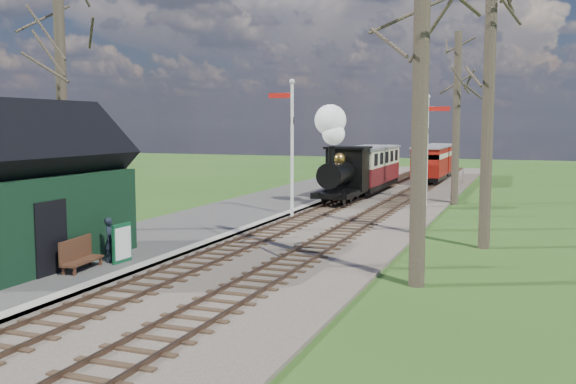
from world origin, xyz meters
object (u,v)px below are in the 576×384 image
Objects in this scene: coach at (368,167)px; station_shed at (32,193)px; red_carriage_b at (440,160)px; bench at (79,255)px; locomotive at (341,162)px; semaphore_near at (291,138)px; semaphore_far at (428,142)px; person at (110,240)px; red_carriage_a at (430,164)px; sign_board at (122,243)px.

station_shed is at bearing -100.37° from coach.
red_carriage_b is 37.13m from bench.
locomotive is at bearing 82.06° from bench.
coach is at bearing 86.17° from semaphore_near.
semaphore_far is 4.55m from locomotive.
person is (-6.65, -17.12, -2.49)m from semaphore_far.
station_shed is 1.26× the size of locomotive.
red_carriage_a reaches higher than person.
locomotive is 16.75m from person.
person is (-0.37, -0.06, 0.08)m from sign_board.
person is at bearing -97.73° from semaphore_near.
station_shed is 3.93× the size of bench.
coach reaches higher than red_carriage_b.
coach is at bearing 128.59° from semaphore_far.
semaphore_near is 1.24× the size of locomotive.
locomotive is at bearing -100.89° from red_carriage_a.
semaphore_far is 1.13× the size of red_carriage_b.
bench is (-6.85, -18.29, -2.73)m from semaphore_far.
semaphore_far is at bearing 64.28° from station_shed.
station_shed is 12.58m from semaphore_near.
red_carriage_a is 1.00× the size of red_carriage_b.
semaphore_near is 1.23× the size of red_carriage_b.
locomotive is 3.81× the size of person.
sign_board reaches higher than bench.
red_carriage_a reaches higher than sign_board.
station_shed is 4.78× the size of person.
locomotive reaches higher than coach.
red_carriage_b is (2.61, 19.07, -0.81)m from locomotive.
station_shed is at bearing 171.01° from bench.
semaphore_far is 13.24m from red_carriage_a.
semaphore_near reaches higher than red_carriage_b.
sign_board is at bearing -96.98° from person.
sign_board is (-4.51, -30.05, -0.70)m from red_carriage_a.
bench is (-5.08, -36.77, -0.86)m from red_carriage_b.
red_carriage_b is at bearing 82.20° from locomotive.
semaphore_far reaches higher than red_carriage_b.
red_carriage_b is at bearing 90.00° from red_carriage_a.
sign_board is at bearing -96.57° from locomotive.
red_carriage_b is 35.84m from sign_board.
semaphore_far is 1.14× the size of locomotive.
semaphore_near reaches higher than station_shed.
sign_board is (2.39, 0.94, -1.49)m from station_shed.
sign_board is at bearing -94.84° from coach.
locomotive is at bearing 76.17° from station_shed.
semaphore_far is at bearing -82.22° from red_carriage_a.
red_carriage_a is 30.50m from person.
semaphore_far reaches higher than sign_board.
semaphore_near is 1.23× the size of red_carriage_a.
semaphore_near is 3.88× the size of bench.
semaphore_near is at bearing -97.97° from locomotive.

